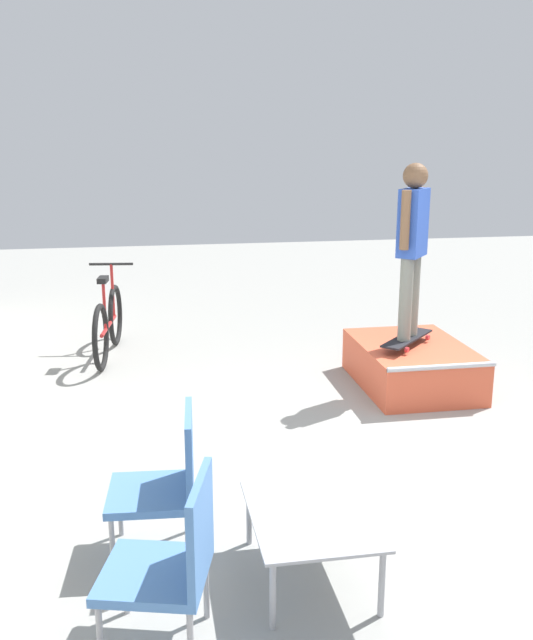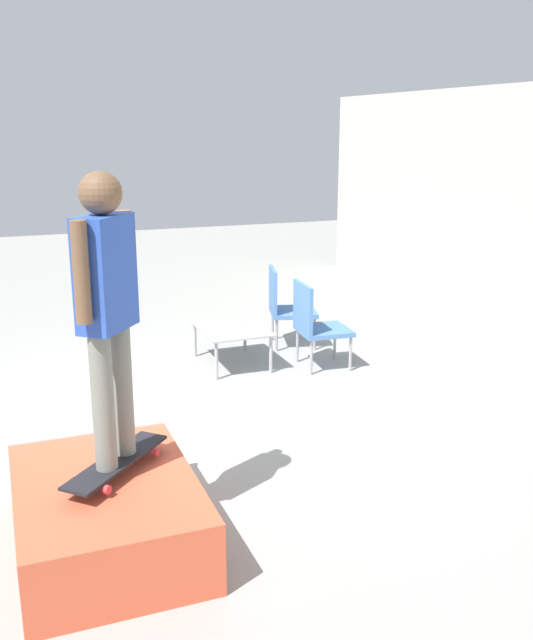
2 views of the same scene
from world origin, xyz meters
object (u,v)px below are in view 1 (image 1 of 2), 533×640
at_px(coffee_table, 310,519).
at_px(bicycle, 108,324).
at_px(skate_ramp_box, 412,365).
at_px(patio_chair_right, 167,478).
at_px(person_skater, 412,237).
at_px(patio_chair_left, 173,557).
at_px(skateboard_on_ramp, 407,339).

height_order(coffee_table, bicycle, bicycle).
distance_m(skate_ramp_box, patio_chair_right, 3.71).
relative_size(person_skater, bicycle, 0.99).
relative_size(skate_ramp_box, bicycle, 0.85).
bearing_deg(bicycle, skate_ramp_box, -109.66).
bearing_deg(patio_chair_left, patio_chair_right, -165.16).
height_order(patio_chair_right, bicycle, bicycle).
xyz_separation_m(skate_ramp_box, bicycle, (1.59, 3.12, 0.17)).
bearing_deg(skateboard_on_ramp, skate_ramp_box, -15.68).
height_order(skate_ramp_box, skateboard_on_ramp, skateboard_on_ramp).
distance_m(skateboard_on_ramp, coffee_table, 3.45).
xyz_separation_m(skateboard_on_ramp, coffee_table, (-2.99, 1.72, -0.15)).
bearing_deg(patio_chair_right, patio_chair_left, 4.20).
xyz_separation_m(patio_chair_left, bicycle, (5.07, 0.51, -0.11)).
xyz_separation_m(person_skater, patio_chair_left, (-3.43, 2.52, -1.06)).
distance_m(skate_ramp_box, coffee_table, 3.54).
distance_m(person_skater, bicycle, 3.64).
height_order(skateboard_on_ramp, coffee_table, skateboard_on_ramp).
relative_size(skateboard_on_ramp, patio_chair_right, 0.81).
relative_size(skate_ramp_box, person_skater, 0.86).
xyz_separation_m(patio_chair_left, patio_chair_right, (0.85, -0.00, 0.00)).
bearing_deg(patio_chair_right, bicycle, -168.69).
relative_size(person_skater, patio_chair_right, 1.87).
height_order(person_skater, patio_chair_left, person_skater).
height_order(person_skater, patio_chair_right, person_skater).
bearing_deg(person_skater, skate_ramp_box, -20.65).
distance_m(patio_chair_left, bicycle, 5.10).
distance_m(coffee_table, patio_chair_left, 0.93).
xyz_separation_m(person_skater, bicycle, (1.64, 3.03, -1.16)).
bearing_deg(patio_chair_left, bicycle, -159.23).
bearing_deg(person_skater, bicycle, 100.98).
distance_m(patio_chair_right, bicycle, 4.25).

